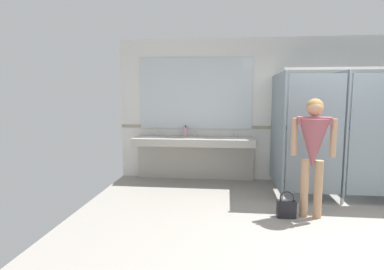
# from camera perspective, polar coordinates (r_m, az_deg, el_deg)

# --- Properties ---
(ground_plane) EXTENTS (7.52, 5.47, 0.10)m
(ground_plane) POSITION_cam_1_polar(r_m,az_deg,el_deg) (4.57, 27.34, -15.89)
(ground_plane) COLOR gray
(wall_back) EXTENTS (7.52, 0.12, 2.77)m
(wall_back) POSITION_cam_1_polar(r_m,az_deg,el_deg) (6.61, 20.34, 4.15)
(wall_back) COLOR silver
(wall_back) RESTS_ON ground_plane
(wall_back_tile_band) EXTENTS (7.52, 0.01, 0.06)m
(wall_back_tile_band) POSITION_cam_1_polar(r_m,az_deg,el_deg) (6.58, 20.35, 1.20)
(wall_back_tile_band) COLOR #9E937F
(wall_back_tile_band) RESTS_ON wall_back
(vanity_counter) EXTENTS (2.32, 0.55, 0.98)m
(vanity_counter) POSITION_cam_1_polar(r_m,az_deg,el_deg) (6.26, 0.39, -2.49)
(vanity_counter) COLOR #B2ADA3
(vanity_counter) RESTS_ON ground_plane
(mirror_panel) EXTENTS (2.22, 0.02, 1.40)m
(mirror_panel) POSITION_cam_1_polar(r_m,az_deg,el_deg) (6.37, 0.59, 7.41)
(mirror_panel) COLOR silver
(mirror_panel) RESTS_ON wall_back
(bathroom_stalls) EXTENTS (2.78, 1.42, 2.08)m
(bathroom_stalls) POSITION_cam_1_polar(r_m,az_deg,el_deg) (5.89, 28.47, 0.52)
(bathroom_stalls) COLOR gray
(bathroom_stalls) RESTS_ON ground_plane
(person_standing) EXTENTS (0.57, 0.46, 1.63)m
(person_standing) POSITION_cam_1_polar(r_m,az_deg,el_deg) (4.60, 20.81, -1.41)
(person_standing) COLOR tan
(person_standing) RESTS_ON ground_plane
(handbag) EXTENTS (0.25, 0.13, 0.37)m
(handbag) POSITION_cam_1_polar(r_m,az_deg,el_deg) (4.69, 16.48, -12.43)
(handbag) COLOR black
(handbag) RESTS_ON ground_plane
(soap_dispenser) EXTENTS (0.07, 0.07, 0.22)m
(soap_dispenser) POSITION_cam_1_polar(r_m,az_deg,el_deg) (6.32, -1.16, 0.59)
(soap_dispenser) COLOR #D899B2
(soap_dispenser) RESTS_ON vanity_counter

